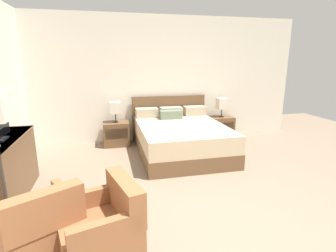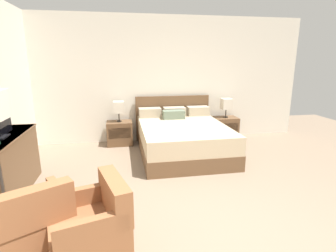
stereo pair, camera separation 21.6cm
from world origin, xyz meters
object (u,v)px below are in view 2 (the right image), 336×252
table_lamp_left (119,107)px  table_lamp_right (226,104)px  bed (182,137)px  nightstand_right (225,128)px  armchair_by_window (32,225)px  dresser (7,165)px  armchair_companion (93,228)px  nightstand_left (120,133)px

table_lamp_left → table_lamp_right: bearing=0.0°
bed → nightstand_right: 1.47m
bed → nightstand_right: bearing=32.4°
nightstand_right → armchair_by_window: bearing=-135.4°
table_lamp_right → dresser: size_ratio=0.32×
nightstand_right → dresser: 4.49m
table_lamp_left → armchair_companion: (-0.26, -3.45, -0.56)m
table_lamp_right → armchair_companion: 4.44m
dresser → bed: bearing=23.3°
bed → armchair_by_window: (-2.09, -2.49, -0.04)m
dresser → armchair_companion: bearing=-48.8°
nightstand_right → armchair_companion: bearing=-128.5°
nightstand_left → table_lamp_right: 2.55m
nightstand_left → table_lamp_left: table_lamp_left is taller
nightstand_left → table_lamp_right: (2.48, 0.00, 0.58)m
table_lamp_right → dresser: bearing=-153.7°
table_lamp_left → armchair_by_window: 3.44m
table_lamp_left → dresser: bearing=-127.8°
armchair_by_window → table_lamp_left: bearing=75.5°
nightstand_left → dresser: size_ratio=0.40×
bed → nightstand_left: bed is taller
dresser → armchair_by_window: 1.48m
table_lamp_right → dresser: (-4.02, -1.98, -0.41)m
nightstand_right → table_lamp_left: 2.55m
table_lamp_left → nightstand_left: bearing=-90.0°
table_lamp_right → armchair_by_window: table_lamp_right is taller
table_lamp_left → armchair_companion: size_ratio=0.53×
bed → armchair_by_window: bearing=-130.0°
bed → armchair_companion: (-1.50, -2.66, -0.04)m
bed → table_lamp_right: bed is taller
bed → dresser: (-2.78, -1.19, 0.11)m
nightstand_right → table_lamp_left: bearing=180.0°
armchair_by_window → nightstand_right: bearing=44.6°
table_lamp_left → table_lamp_right: 2.48m
bed → table_lamp_right: 1.56m
bed → armchair_companion: bearing=-119.5°
nightstand_right → armchair_companion: 4.40m
armchair_companion → dresser: bearing=131.2°
bed → nightstand_left: (-1.24, 0.79, -0.06)m
dresser → table_lamp_right: bearing=26.3°
bed → table_lamp_left: bearing=147.5°
nightstand_right → dresser: dresser is taller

